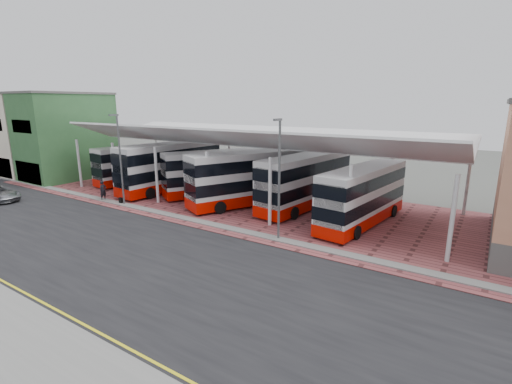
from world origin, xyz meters
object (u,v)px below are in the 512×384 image
bus_5 (363,196)px  bus_1 (171,167)px  bus_3 (250,178)px  bus_2 (218,173)px  bus_0 (139,164)px  pedestrian (103,191)px  bus_4 (306,181)px

bus_5 → bus_1: bearing=-173.7°
bus_3 → bus_5: bearing=25.5°
bus_2 → bus_3: size_ratio=0.90×
bus_0 → bus_3: (16.17, -1.13, 0.26)m
bus_2 → bus_3: 4.79m
bus_1 → bus_5: size_ratio=1.13×
pedestrian → bus_3: bearing=-65.4°
pedestrian → bus_4: bearing=-67.0°
bus_5 → bus_3: bearing=-173.2°
bus_4 → bus_3: bearing=-151.5°
bus_0 → bus_2: 11.53m
pedestrian → bus_1: bearing=-21.2°
bus_2 → bus_3: (4.65, -1.17, 0.18)m
bus_4 → pedestrian: size_ratio=6.09×
bus_0 → bus_5: bus_5 is taller
bus_3 → bus_5: (10.20, -0.07, -0.21)m
bus_2 → pedestrian: bearing=-104.0°
bus_1 → pedestrian: (-2.19, -6.65, -1.50)m
bus_0 → bus_4: bearing=8.4°
bus_1 → bus_5: (20.32, -0.30, -0.28)m
bus_2 → bus_5: 14.90m
bus_5 → pedestrian: bearing=-157.1°
bus_5 → pedestrian: (-22.52, -6.35, -1.21)m
bus_3 → pedestrian: size_ratio=6.14×
bus_0 → bus_2: bearing=6.7°
bus_0 → pedestrian: 8.56m
bus_2 → bus_3: bus_3 is taller
bus_4 → bus_2: bearing=-169.0°
bus_3 → pedestrian: bus_3 is taller
bus_2 → bus_5: size_ratio=0.97×
bus_0 → bus_1: bus_1 is taller
bus_1 → bus_4: bus_1 is taller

